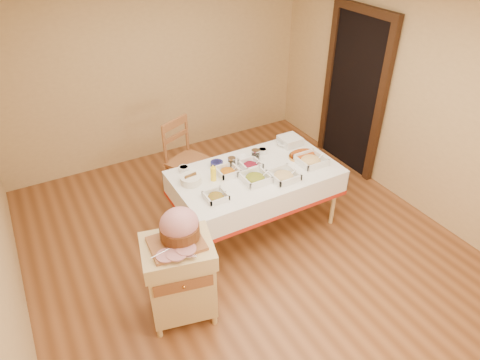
# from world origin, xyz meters

# --- Properties ---
(room_shell) EXTENTS (5.00, 5.00, 5.00)m
(room_shell) POSITION_xyz_m (0.00, 0.00, 1.30)
(room_shell) COLOR brown
(room_shell) RESTS_ON ground
(doorway) EXTENTS (0.09, 1.10, 2.20)m
(doorway) POSITION_xyz_m (2.20, 0.90, 1.11)
(doorway) COLOR black
(doorway) RESTS_ON ground
(dining_table) EXTENTS (1.82, 1.02, 0.76)m
(dining_table) POSITION_xyz_m (0.30, 0.30, 0.60)
(dining_table) COLOR #DBBB78
(dining_table) RESTS_ON ground
(butcher_cart) EXTENTS (0.70, 0.63, 0.86)m
(butcher_cart) POSITION_xyz_m (-0.95, -0.48, 0.49)
(butcher_cart) COLOR #DBBB78
(butcher_cart) RESTS_ON ground
(dining_chair) EXTENTS (0.61, 0.60, 1.05)m
(dining_chair) POSITION_xyz_m (-0.13, 1.25, 0.54)
(dining_chair) COLOR #935830
(dining_chair) RESTS_ON ground
(ham_on_board) EXTENTS (0.48, 0.45, 0.32)m
(ham_on_board) POSITION_xyz_m (-0.91, -0.44, 0.99)
(ham_on_board) COLOR #935830
(ham_on_board) RESTS_ON butcher_cart
(serving_dish_a) EXTENTS (0.22, 0.21, 0.09)m
(serving_dish_a) POSITION_xyz_m (-0.32, 0.06, 0.79)
(serving_dish_a) COLOR white
(serving_dish_a) RESTS_ON dining_table
(serving_dish_b) EXTENTS (0.28, 0.28, 0.11)m
(serving_dish_b) POSITION_xyz_m (0.20, 0.15, 0.80)
(serving_dish_b) COLOR white
(serving_dish_b) RESTS_ON dining_table
(serving_dish_c) EXTENTS (0.28, 0.28, 0.12)m
(serving_dish_c) POSITION_xyz_m (0.49, 0.03, 0.80)
(serving_dish_c) COLOR white
(serving_dish_c) RESTS_ON dining_table
(serving_dish_d) EXTENTS (0.30, 0.30, 0.11)m
(serving_dish_d) POSITION_xyz_m (0.94, 0.15, 0.80)
(serving_dish_d) COLOR white
(serving_dish_d) RESTS_ON dining_table
(serving_dish_e) EXTENTS (0.24, 0.23, 0.11)m
(serving_dish_e) POSITION_xyz_m (0.00, 0.41, 0.79)
(serving_dish_e) COLOR white
(serving_dish_e) RESTS_ON dining_table
(serving_dish_f) EXTENTS (0.23, 0.22, 0.10)m
(serving_dish_f) POSITION_xyz_m (0.29, 0.40, 0.79)
(serving_dish_f) COLOR white
(serving_dish_f) RESTS_ON dining_table
(small_bowl_left) EXTENTS (0.12, 0.12, 0.05)m
(small_bowl_left) POSITION_xyz_m (-0.39, 0.70, 0.79)
(small_bowl_left) COLOR white
(small_bowl_left) RESTS_ON dining_table
(small_bowl_mid) EXTENTS (0.14, 0.14, 0.06)m
(small_bowl_mid) POSITION_xyz_m (-0.03, 0.61, 0.79)
(small_bowl_mid) COLOR navy
(small_bowl_mid) RESTS_ON dining_table
(small_bowl_right) EXTENTS (0.11, 0.11, 0.06)m
(small_bowl_right) POSITION_xyz_m (0.57, 0.60, 0.79)
(small_bowl_right) COLOR white
(small_bowl_right) RESTS_ON dining_table
(bowl_white_imported) EXTENTS (0.16, 0.16, 0.04)m
(bowl_white_imported) POSITION_xyz_m (0.31, 0.59, 0.78)
(bowl_white_imported) COLOR white
(bowl_white_imported) RESTS_ON dining_table
(bowl_small_imported) EXTENTS (0.22, 0.22, 0.05)m
(bowl_small_imported) POSITION_xyz_m (0.90, 0.64, 0.79)
(bowl_small_imported) COLOR white
(bowl_small_imported) RESTS_ON dining_table
(preserve_jar_left) EXTENTS (0.09, 0.09, 0.11)m
(preserve_jar_left) POSITION_xyz_m (0.12, 0.52, 0.81)
(preserve_jar_left) COLOR silver
(preserve_jar_left) RESTS_ON dining_table
(preserve_jar_right) EXTENTS (0.10, 0.10, 0.13)m
(preserve_jar_right) POSITION_xyz_m (0.43, 0.52, 0.82)
(preserve_jar_right) COLOR silver
(preserve_jar_right) RESTS_ON dining_table
(mustard_bottle) EXTENTS (0.06, 0.06, 0.19)m
(mustard_bottle) POSITION_xyz_m (-0.18, 0.38, 0.85)
(mustard_bottle) COLOR yellow
(mustard_bottle) RESTS_ON dining_table
(bread_basket) EXTENTS (0.23, 0.23, 0.10)m
(bread_basket) POSITION_xyz_m (-0.42, 0.44, 0.80)
(bread_basket) COLOR white
(bread_basket) RESTS_ON dining_table
(plate_stack) EXTENTS (0.24, 0.24, 0.10)m
(plate_stack) POSITION_xyz_m (0.98, 0.62, 0.81)
(plate_stack) COLOR white
(plate_stack) RESTS_ON dining_table
(brass_platter) EXTENTS (0.35, 0.25, 0.05)m
(brass_platter) POSITION_xyz_m (0.94, 0.31, 0.78)
(brass_platter) COLOR gold
(brass_platter) RESTS_ON dining_table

